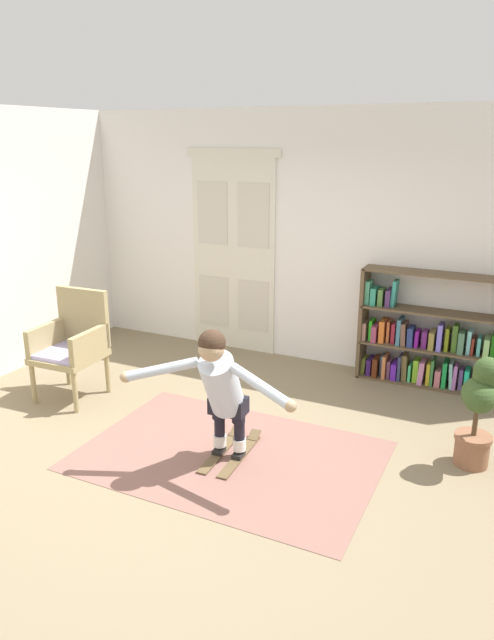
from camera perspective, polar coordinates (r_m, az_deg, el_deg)
The scene contains 9 objects.
ground_plane at distance 5.06m, azimuth -4.05°, elevation -13.28°, with size 7.20×7.20×0.00m, color #7C6C51.
back_wall at distance 6.82m, azimuth 6.69°, elevation 7.75°, with size 6.00×0.10×2.90m, color silver.
double_door at distance 7.21m, azimuth -1.33°, elevation 6.60°, with size 1.22×0.05×2.45m.
rug at distance 5.09m, azimuth -1.69°, elevation -12.98°, with size 2.47×1.68×0.01m, color #80584E.
bookshelf at distance 6.53m, azimuth 18.17°, elevation -2.28°, with size 1.78×0.30×1.24m.
wicker_chair at distance 6.22m, azimuth -16.57°, elevation -2.07°, with size 0.63×0.63×1.10m.
potted_plant at distance 5.02m, azimuth 21.59°, elevation -7.87°, with size 0.30×0.38×0.96m.
skis_pair at distance 5.10m, azimuth -1.56°, elevation -12.64°, with size 0.31×0.77×0.07m.
person_skier at distance 4.63m, azimuth -2.60°, elevation -6.23°, with size 1.44×0.66×1.14m.
Camera 1 is at (2.21, -3.75, 2.57)m, focal length 32.93 mm.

